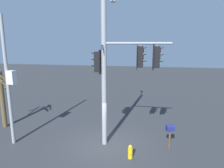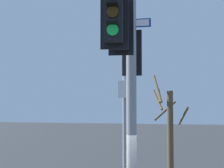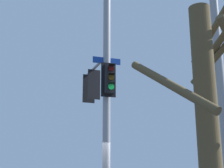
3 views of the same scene
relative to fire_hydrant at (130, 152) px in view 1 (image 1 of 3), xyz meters
name	(u,v)px [view 1 (image 1 of 3)]	position (x,y,z in m)	size (l,w,h in m)	color
ground_plane	(106,145)	(1.11, 1.52, -0.34)	(80.00, 80.00, 0.00)	#323438
main_signal_pole_assembly	(115,59)	(1.37, 1.04, 4.58)	(3.45, 4.19, 8.96)	gray
secondary_pole_assembly	(9,81)	(0.39, 6.85, 3.39)	(0.38, 0.62, 7.30)	gray
fire_hydrant	(130,152)	(0.00, 0.00, 0.00)	(0.38, 0.24, 0.73)	yellow
mailbox	(170,130)	(1.38, -2.05, 0.76)	(0.37, 0.49, 1.41)	#4C3823
bare_tree_behind_pole	(1,96)	(2.35, 9.04, 1.90)	(1.78, 1.75, 4.77)	brown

